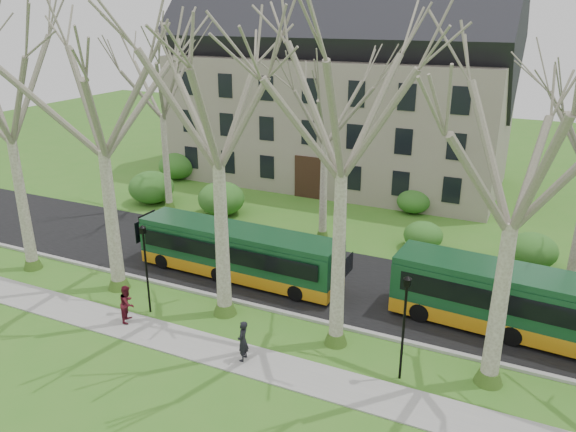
# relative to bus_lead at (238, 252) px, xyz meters

# --- Properties ---
(ground) EXTENTS (120.00, 120.00, 0.00)m
(ground) POSITION_rel_bus_lead_xyz_m (4.05, -4.00, -1.46)
(ground) COLOR #3A7722
(ground) RESTS_ON ground
(sidewalk) EXTENTS (70.00, 2.00, 0.06)m
(sidewalk) POSITION_rel_bus_lead_xyz_m (4.05, -6.50, -1.43)
(sidewalk) COLOR gray
(sidewalk) RESTS_ON ground
(road) EXTENTS (80.00, 8.00, 0.06)m
(road) POSITION_rel_bus_lead_xyz_m (4.05, 1.50, -1.43)
(road) COLOR black
(road) RESTS_ON ground
(curb) EXTENTS (80.00, 0.25, 0.14)m
(curb) POSITION_rel_bus_lead_xyz_m (4.05, -2.50, -1.39)
(curb) COLOR #A5A39E
(curb) RESTS_ON ground
(building) EXTENTS (26.50, 12.20, 16.00)m
(building) POSITION_rel_bus_lead_xyz_m (-1.95, 20.00, 6.61)
(building) COLOR gray
(building) RESTS_ON ground
(tree_row_verge) EXTENTS (49.00, 7.00, 14.00)m
(tree_row_verge) POSITION_rel_bus_lead_xyz_m (4.05, -3.70, 5.54)
(tree_row_verge) COLOR gray
(tree_row_verge) RESTS_ON ground
(tree_row_far) EXTENTS (33.00, 7.00, 12.00)m
(tree_row_far) POSITION_rel_bus_lead_xyz_m (2.71, 7.00, 4.54)
(tree_row_far) COLOR gray
(tree_row_far) RESTS_ON ground
(lamp_row) EXTENTS (36.22, 0.22, 4.30)m
(lamp_row) POSITION_rel_bus_lead_xyz_m (4.05, -5.00, 1.11)
(lamp_row) COLOR black
(lamp_row) RESTS_ON ground
(hedges) EXTENTS (30.60, 8.60, 2.00)m
(hedges) POSITION_rel_bus_lead_xyz_m (-0.62, 10.00, -0.46)
(hedges) COLOR #164F1F
(hedges) RESTS_ON ground
(bus_lead) EXTENTS (11.25, 2.65, 2.80)m
(bus_lead) POSITION_rel_bus_lead_xyz_m (0.00, 0.00, 0.00)
(bus_lead) COLOR #124122
(bus_lead) RESTS_ON road
(bus_follow) EXTENTS (12.17, 3.36, 3.01)m
(bus_follow) POSITION_rel_bus_lead_xyz_m (14.42, 0.28, 0.10)
(bus_follow) COLOR #124122
(bus_follow) RESTS_ON road
(pedestrian_a) EXTENTS (0.49, 0.68, 1.75)m
(pedestrian_a) POSITION_rel_bus_lead_xyz_m (3.99, -6.57, -0.52)
(pedestrian_a) COLOR black
(pedestrian_a) RESTS_ON sidewalk
(pedestrian_b) EXTENTS (0.93, 1.04, 1.76)m
(pedestrian_b) POSITION_rel_bus_lead_xyz_m (-2.27, -6.12, -0.52)
(pedestrian_b) COLOR maroon
(pedestrian_b) RESTS_ON sidewalk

